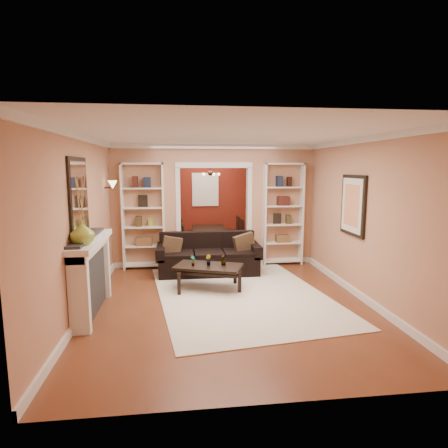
{
  "coord_description": "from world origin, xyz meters",
  "views": [
    {
      "loc": [
        -0.78,
        -7.14,
        2.2
      ],
      "look_at": [
        -0.01,
        -0.8,
        1.23
      ],
      "focal_mm": 30.0,
      "sensor_mm": 36.0,
      "label": 1
    }
  ],
  "objects": [
    {
      "name": "floor",
      "position": [
        0.0,
        0.0,
        0.0
      ],
      "size": [
        8.0,
        8.0,
        0.0
      ],
      "primitive_type": "plane",
      "color": "brown",
      "rests_on": "ground"
    },
    {
      "name": "ceiling",
      "position": [
        0.0,
        0.0,
        2.7
      ],
      "size": [
        8.0,
        8.0,
        0.0
      ],
      "primitive_type": "plane",
      "rotation": [
        3.14,
        0.0,
        0.0
      ],
      "color": "white",
      "rests_on": "ground"
    },
    {
      "name": "wall_back",
      "position": [
        0.0,
        4.0,
        1.35
      ],
      "size": [
        8.0,
        0.0,
        8.0
      ],
      "primitive_type": "plane",
      "rotation": [
        1.57,
        0.0,
        0.0
      ],
      "color": "tan",
      "rests_on": "ground"
    },
    {
      "name": "wall_front",
      "position": [
        0.0,
        -4.0,
        1.35
      ],
      "size": [
        8.0,
        0.0,
        8.0
      ],
      "primitive_type": "plane",
      "rotation": [
        -1.57,
        0.0,
        0.0
      ],
      "color": "tan",
      "rests_on": "ground"
    },
    {
      "name": "wall_left",
      "position": [
        -2.25,
        0.0,
        1.35
      ],
      "size": [
        0.0,
        8.0,
        8.0
      ],
      "primitive_type": "plane",
      "rotation": [
        1.57,
        0.0,
        1.57
      ],
      "color": "tan",
      "rests_on": "ground"
    },
    {
      "name": "wall_right",
      "position": [
        2.25,
        0.0,
        1.35
      ],
      "size": [
        0.0,
        8.0,
        8.0
      ],
      "primitive_type": "plane",
      "rotation": [
        1.57,
        0.0,
        -1.57
      ],
      "color": "tan",
      "rests_on": "ground"
    },
    {
      "name": "partition_wall",
      "position": [
        0.0,
        1.2,
        1.35
      ],
      "size": [
        4.5,
        0.15,
        2.7
      ],
      "primitive_type": "cube",
      "color": "tan",
      "rests_on": "floor"
    },
    {
      "name": "red_back_panel",
      "position": [
        0.0,
        3.97,
        1.32
      ],
      "size": [
        4.44,
        0.04,
        2.64
      ],
      "primitive_type": "cube",
      "color": "maroon",
      "rests_on": "floor"
    },
    {
      "name": "dining_window",
      "position": [
        0.0,
        3.93,
        1.55
      ],
      "size": [
        0.78,
        0.03,
        0.98
      ],
      "primitive_type": "cube",
      "color": "#8CA5CC",
      "rests_on": "wall_back"
    },
    {
      "name": "area_rug",
      "position": [
        0.27,
        -0.91,
        0.01
      ],
      "size": [
        3.29,
        4.25,
        0.01
      ],
      "primitive_type": "cube",
      "rotation": [
        0.0,
        0.0,
        0.14
      ],
      "color": "white",
      "rests_on": "floor"
    },
    {
      "name": "sofa",
      "position": [
        -0.19,
        0.45,
        0.42
      ],
      "size": [
        2.13,
        0.92,
        0.83
      ],
      "primitive_type": "cube",
      "color": "black",
      "rests_on": "floor"
    },
    {
      "name": "pillow_left",
      "position": [
        -0.94,
        0.43,
        0.6
      ],
      "size": [
        0.4,
        0.18,
        0.38
      ],
      "primitive_type": "cube",
      "rotation": [
        0.0,
        0.0,
        0.18
      ],
      "color": "brown",
      "rests_on": "sofa"
    },
    {
      "name": "pillow_right",
      "position": [
        0.57,
        0.43,
        0.62
      ],
      "size": [
        0.45,
        0.24,
        0.44
      ],
      "primitive_type": "cube",
      "rotation": [
        0.0,
        0.0,
        0.29
      ],
      "color": "brown",
      "rests_on": "sofa"
    },
    {
      "name": "coffee_table",
      "position": [
        -0.28,
        -0.59,
        0.22
      ],
      "size": [
        1.33,
        1.01,
        0.45
      ],
      "primitive_type": "cube",
      "rotation": [
        0.0,
        0.0,
        -0.36
      ],
      "color": "black",
      "rests_on": "floor"
    },
    {
      "name": "plant_left",
      "position": [
        -0.55,
        -0.59,
        0.54
      ],
      "size": [
        0.12,
        0.12,
        0.19
      ],
      "primitive_type": "imported",
      "rotation": [
        0.0,
        0.0,
        0.78
      ],
      "color": "#336626",
      "rests_on": "coffee_table"
    },
    {
      "name": "plant_center",
      "position": [
        -0.28,
        -0.59,
        0.55
      ],
      "size": [
        0.12,
        0.13,
        0.19
      ],
      "primitive_type": "imported",
      "rotation": [
        0.0,
        0.0,
        2.02
      ],
      "color": "#336626",
      "rests_on": "coffee_table"
    },
    {
      "name": "plant_right",
      "position": [
        0.0,
        -0.59,
        0.54
      ],
      "size": [
        0.13,
        0.13,
        0.19
      ],
      "primitive_type": "imported",
      "rotation": [
        0.0,
        0.0,
        4.42
      ],
      "color": "#336626",
      "rests_on": "coffee_table"
    },
    {
      "name": "bookshelf_left",
      "position": [
        -1.55,
        1.03,
        1.15
      ],
      "size": [
        0.9,
        0.3,
        2.3
      ],
      "primitive_type": "cube",
      "color": "white",
      "rests_on": "floor"
    },
    {
      "name": "bookshelf_right",
      "position": [
        1.55,
        1.03,
        1.15
      ],
      "size": [
        0.9,
        0.3,
        2.3
      ],
      "primitive_type": "cube",
      "color": "white",
      "rests_on": "floor"
    },
    {
      "name": "fireplace",
      "position": [
        -2.09,
        -1.5,
        0.58
      ],
      "size": [
        0.32,
        1.7,
        1.16
      ],
      "primitive_type": "cube",
      "color": "white",
      "rests_on": "floor"
    },
    {
      "name": "vase",
      "position": [
        -2.09,
        -1.97,
        1.33
      ],
      "size": [
        0.34,
        0.34,
        0.33
      ],
      "primitive_type": "imported",
      "rotation": [
        0.0,
        0.0,
        -0.06
      ],
      "color": "olive",
      "rests_on": "fireplace"
    },
    {
      "name": "mirror",
      "position": [
        -2.23,
        -1.5,
        1.8
      ],
      "size": [
        0.03,
        0.95,
        1.1
      ],
      "primitive_type": "cube",
      "color": "silver",
      "rests_on": "wall_left"
    },
    {
      "name": "wall_sconce",
      "position": [
        -2.15,
        0.55,
        1.83
      ],
      "size": [
        0.18,
        0.18,
        0.22
      ],
      "primitive_type": "cube",
      "color": "#FFE0A5",
      "rests_on": "wall_left"
    },
    {
      "name": "framed_art",
      "position": [
        2.21,
        -1.0,
        1.55
      ],
      "size": [
        0.04,
        0.85,
        1.05
      ],
      "primitive_type": "cube",
      "color": "black",
      "rests_on": "wall_right"
    },
    {
      "name": "dining_table",
      "position": [
        0.06,
        2.75,
        0.28
      ],
      "size": [
        1.61,
        0.9,
        0.57
      ],
      "primitive_type": "imported",
      "rotation": [
        0.0,
        0.0,
        1.57
      ],
      "color": "black",
      "rests_on": "floor"
    },
    {
      "name": "dining_chair_nw",
      "position": [
        -0.49,
        2.45,
        0.38
      ],
      "size": [
        0.47,
        0.47,
        0.75
      ],
      "primitive_type": "cube",
      "rotation": [
        0.0,
        0.0,
        1.9
      ],
      "color": "black",
      "rests_on": "floor"
    },
    {
      "name": "dining_chair_ne",
      "position": [
        0.61,
        2.45,
        0.44
      ],
      "size": [
        0.52,
        0.52,
        0.89
      ],
      "primitive_type": "cube",
      "rotation": [
        0.0,
        0.0,
        -1.78
      ],
      "color": "black",
      "rests_on": "floor"
    },
    {
      "name": "dining_chair_sw",
      "position": [
        -0.49,
        3.05,
        0.43
      ],
      "size": [
        0.51,
        0.51,
        0.86
      ],
      "primitive_type": "cube",
      "rotation": [
        0.0,
        0.0,
        1.35
      ],
      "color": "black",
      "rests_on": "floor"
    },
    {
      "name": "dining_chair_se",
      "position": [
        0.61,
        3.05,
        0.44
      ],
      "size": [
        0.45,
        0.45,
        0.88
      ],
      "primitive_type": "cube",
      "rotation": [
        0.0,
        0.0,
        -1.54
      ],
      "color": "black",
      "rests_on": "floor"
    },
    {
      "name": "chandelier",
      "position": [
        0.0,
        2.7,
        2.02
      ],
      "size": [
        0.5,
        0.5,
        0.3
      ],
      "primitive_type": "cube",
      "color": "#341D17",
      "rests_on": "ceiling"
    }
  ]
}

